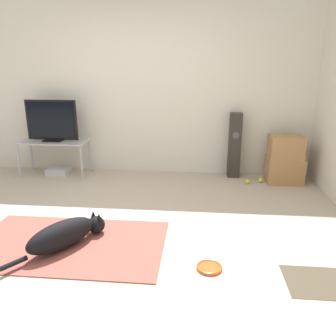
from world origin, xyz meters
TOP-DOWN VIEW (x-y plane):
  - ground_plane at (0.00, 0.00)m, footprint 12.00×12.00m
  - wall_back at (0.00, 2.10)m, footprint 8.00×0.06m
  - area_rug at (-0.29, -0.27)m, footprint 1.80×1.05m
  - dog at (-0.28, -0.32)m, footprint 0.64×0.86m
  - frisbee at (1.01, -0.54)m, footprint 0.21×0.21m
  - cardboard_box_lower at (2.13, 1.74)m, footprint 0.49×0.39m
  - cardboard_box_upper at (2.12, 1.72)m, footprint 0.45×0.36m
  - floor_speaker at (1.43, 1.93)m, footprint 0.17×0.18m
  - tv_stand at (-1.28, 1.76)m, footprint 1.02×0.45m
  - tv at (-1.28, 1.76)m, footprint 0.76×0.20m
  - tennis_ball_by_boxes at (1.80, 1.67)m, footprint 0.07×0.07m
  - tennis_ball_near_speaker at (1.61, 1.60)m, footprint 0.07×0.07m
  - game_console at (-1.25, 1.76)m, footprint 0.32×0.23m

SIDE VIEW (x-z plane):
  - ground_plane at x=0.00m, z-range 0.00..0.00m
  - area_rug at x=-0.29m, z-range 0.00..0.01m
  - frisbee at x=1.01m, z-range 0.00..0.03m
  - tennis_ball_by_boxes at x=1.80m, z-range 0.00..0.07m
  - tennis_ball_near_speaker at x=1.61m, z-range 0.00..0.07m
  - game_console at x=-1.25m, z-range 0.00..0.10m
  - dog at x=-0.28m, z-range 0.01..0.26m
  - cardboard_box_lower at x=2.13m, z-range 0.00..0.36m
  - tv_stand at x=-1.28m, z-range 0.20..0.72m
  - floor_speaker at x=1.43m, z-range 0.00..0.96m
  - cardboard_box_upper at x=2.12m, z-range 0.36..0.68m
  - tv at x=-1.28m, z-range 0.52..1.13m
  - wall_back at x=0.00m, z-range 0.00..2.55m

